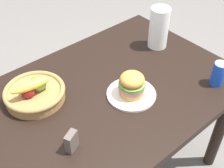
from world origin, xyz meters
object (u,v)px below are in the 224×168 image
Objects in this scene: sandwich at (132,84)px; paper_towel_roll at (159,28)px; soda_can at (218,74)px; fruit_basket at (35,92)px; napkin_holder at (71,141)px; plate at (131,94)px.

paper_towel_roll is at bearing 27.29° from sandwich.
fruit_basket is at bearing 146.43° from soda_can.
sandwich reaches higher than soda_can.
napkin_holder is at bearing -169.75° from sandwich.
paper_towel_roll is (0.41, 0.21, 0.05)m from sandwich.
sandwich is 0.41m from napkin_holder.
plate is 1.85× the size of sandwich.
paper_towel_roll is (0.03, 0.43, 0.06)m from soda_can.
fruit_basket is (-0.36, 0.28, 0.04)m from plate.
sandwich is at bearing -152.71° from paper_towel_roll.
sandwich is 0.44m from soda_can.
paper_towel_roll reaches higher than fruit_basket.
sandwich is 1.03× the size of soda_can.
paper_towel_roll is (0.77, -0.07, 0.08)m from fruit_basket.
paper_towel_roll is at bearing 27.29° from plate.
plate is 0.41m from napkin_holder.
paper_towel_roll reaches higher than plate.
soda_can reaches higher than napkin_holder.
paper_towel_roll is at bearing -5.01° from fruit_basket.
soda_can is at bearing -93.50° from paper_towel_roll.
sandwich is at bearing -135.00° from plate.
plate is at bearing -152.71° from paper_towel_roll.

